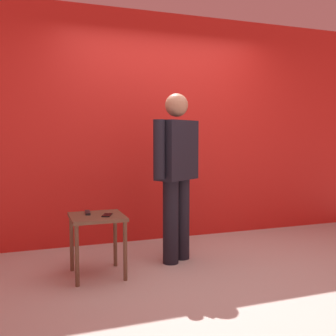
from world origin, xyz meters
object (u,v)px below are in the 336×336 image
at_px(standing_person, 176,168).
at_px(tv_remote, 88,213).
at_px(side_table, 97,226).
at_px(cell_phone, 107,215).

bearing_deg(standing_person, tv_remote, -176.55).
xyz_separation_m(side_table, cell_phone, (0.08, -0.05, 0.10)).
relative_size(side_table, tv_remote, 3.24).
relative_size(standing_person, cell_phone, 11.61).
bearing_deg(cell_phone, standing_person, 38.82).
xyz_separation_m(cell_phone, tv_remote, (-0.15, 0.15, 0.01)).
height_order(standing_person, cell_phone, standing_person).
height_order(standing_person, tv_remote, standing_person).
xyz_separation_m(standing_person, side_table, (-0.82, -0.15, -0.48)).
bearing_deg(standing_person, cell_phone, -164.72).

